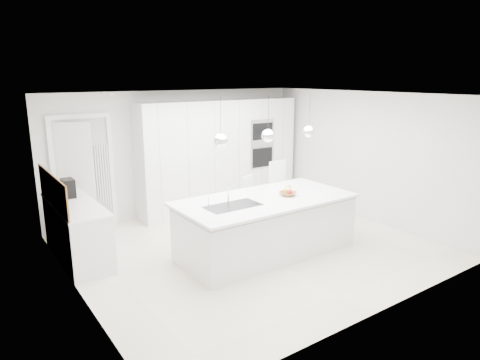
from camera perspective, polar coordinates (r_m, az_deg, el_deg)
floor at (r=7.21m, az=1.38°, el=-8.99°), size 5.50×5.50×0.00m
wall_back at (r=8.92m, az=-8.13°, el=3.71°), size 5.50×0.00×5.50m
wall_left at (r=5.70m, az=-21.49°, el=-2.91°), size 0.00×5.00×5.00m
ceiling at (r=6.65m, az=1.51°, el=11.27°), size 5.50×5.50×0.00m
tall_cabinets at (r=9.07m, az=-2.73°, el=3.35°), size 3.60×0.60×2.30m
oven_stack at (r=9.29m, az=3.00°, el=4.86°), size 0.62×0.04×1.05m
doorway_frame at (r=8.26m, az=-20.11°, el=0.59°), size 1.11×0.08×2.13m
hallway_door at (r=8.16m, az=-21.69°, el=0.16°), size 0.76×0.38×2.00m
radiator at (r=8.38m, az=-17.89°, el=-0.29°), size 0.32×0.04×1.40m
left_base_cabinets at (r=7.12m, az=-20.90°, el=-6.52°), size 0.60×1.80×0.86m
left_worktop at (r=6.99m, az=-21.21°, el=-3.05°), size 0.62×1.82×0.04m
oak_backsplash at (r=6.86m, az=-23.73°, el=-1.25°), size 0.02×1.80×0.50m
island_base at (r=6.89m, az=3.56°, el=-6.29°), size 2.80×1.20×0.86m
island_worktop at (r=6.78m, az=3.36°, el=-2.60°), size 2.84×1.40×0.04m
island_sink at (r=6.40m, az=-0.97°, el=-4.16°), size 0.84×0.44×0.18m
island_tap at (r=6.52m, az=-1.59°, el=-1.72°), size 0.02×0.02×0.30m
pendant_left at (r=6.04m, az=-2.59°, el=5.29°), size 0.20×0.20×0.20m
pendant_mid at (r=6.53m, az=3.75°, el=5.91°), size 0.20×0.20×0.20m
pendant_right at (r=7.09m, az=9.17°, el=6.39°), size 0.20×0.20×0.20m
fruit_bowl at (r=6.95m, az=6.40°, el=-1.82°), size 0.34×0.34×0.07m
espresso_machine at (r=7.32m, az=-21.93°, el=-1.01°), size 0.18×0.28×0.30m
bar_stool_left at (r=7.84m, az=1.51°, el=-3.22°), size 0.46×0.54×0.99m
bar_stool_right at (r=8.22m, az=5.63°, el=-1.76°), size 0.40×0.55×1.19m
apple_a at (r=6.91m, az=6.61°, el=-1.63°), size 0.07×0.07×0.07m
apple_b at (r=6.87m, az=6.62°, el=-1.63°), size 0.09×0.09×0.09m
banana_bunch at (r=6.92m, az=6.35°, el=-1.16°), size 0.24×0.17×0.21m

